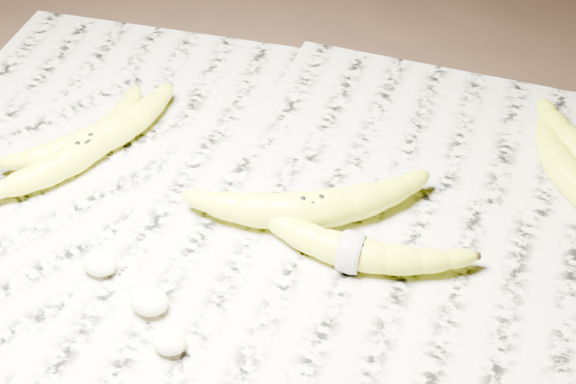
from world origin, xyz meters
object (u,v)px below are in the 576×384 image
(banana_left_b, at_px, (103,134))
(banana_taped, at_px, (351,249))
(banana_left_a, at_px, (85,147))
(banana_center, at_px, (312,207))

(banana_left_b, bearing_deg, banana_taped, -72.96)
(banana_left_a, height_order, banana_center, banana_center)
(banana_left_b, xyz_separation_m, banana_center, (0.25, -0.03, 0.00))
(banana_left_a, height_order, banana_taped, banana_left_a)
(banana_left_b, height_order, banana_taped, banana_left_b)
(banana_taped, bearing_deg, banana_left_b, 165.72)
(banana_left_a, relative_size, banana_taped, 1.02)
(banana_left_a, relative_size, banana_center, 0.92)
(banana_taped, bearing_deg, banana_center, 142.72)
(banana_left_b, bearing_deg, banana_left_a, -166.56)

